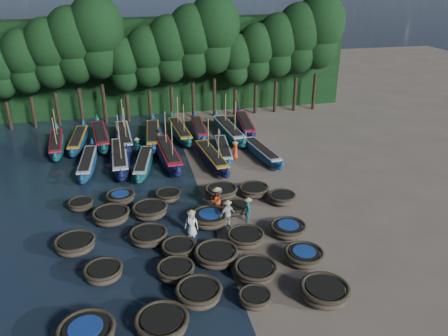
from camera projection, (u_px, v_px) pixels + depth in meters
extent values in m
plane|color=#7B6B5A|center=(206.00, 207.00, 28.95)|extent=(120.00, 120.00, 0.00)
cube|color=black|center=(166.00, 65.00, 47.87)|extent=(40.00, 3.00, 10.00)
ellipsoid|color=brown|center=(87.00, 335.00, 18.19)|extent=(2.37, 2.37, 0.73)
torus|color=#383121|center=(86.00, 329.00, 18.05)|extent=(2.47, 2.47, 0.22)
cylinder|color=black|center=(86.00, 328.00, 18.03)|extent=(1.89, 1.89, 0.07)
cylinder|color=navy|center=(86.00, 327.00, 18.01)|extent=(1.45, 1.45, 0.04)
ellipsoid|color=brown|center=(162.00, 325.00, 18.74)|extent=(2.75, 2.75, 0.70)
torus|color=#383121|center=(162.00, 319.00, 18.61)|extent=(2.38, 2.38, 0.21)
cylinder|color=black|center=(162.00, 318.00, 18.59)|extent=(1.82, 1.82, 0.06)
ellipsoid|color=brown|center=(199.00, 295.00, 20.48)|extent=(2.59, 2.59, 0.73)
torus|color=#383121|center=(199.00, 289.00, 20.34)|extent=(2.24, 2.24, 0.22)
cylinder|color=black|center=(199.00, 288.00, 20.32)|extent=(1.70, 1.70, 0.07)
ellipsoid|color=brown|center=(255.00, 300.00, 20.30)|extent=(1.65, 1.65, 0.57)
torus|color=#383121|center=(255.00, 295.00, 20.19)|extent=(1.60, 1.60, 0.17)
cylinder|color=black|center=(255.00, 295.00, 20.17)|extent=(1.20, 1.20, 0.05)
ellipsoid|color=brown|center=(324.00, 294.00, 20.54)|extent=(2.92, 2.92, 0.75)
torus|color=#383121|center=(325.00, 288.00, 20.40)|extent=(2.38, 2.38, 0.23)
cylinder|color=black|center=(325.00, 287.00, 20.38)|extent=(1.80, 1.80, 0.07)
ellipsoid|color=brown|center=(104.00, 274.00, 21.98)|extent=(1.97, 1.97, 0.67)
torus|color=#383121|center=(103.00, 269.00, 21.85)|extent=(1.99, 1.99, 0.20)
cylinder|color=black|center=(103.00, 268.00, 21.84)|extent=(1.50, 1.50, 0.06)
ellipsoid|color=brown|center=(176.00, 272.00, 22.13)|extent=(2.07, 2.07, 0.64)
torus|color=#383121|center=(175.00, 267.00, 22.00)|extent=(1.97, 1.97, 0.19)
cylinder|color=black|center=(175.00, 267.00, 21.99)|extent=(1.49, 1.49, 0.06)
ellipsoid|color=brown|center=(216.00, 257.00, 23.27)|extent=(2.71, 2.71, 0.72)
torus|color=#383121|center=(216.00, 251.00, 23.13)|extent=(2.37, 2.37, 0.22)
cylinder|color=black|center=(216.00, 251.00, 23.11)|extent=(1.81, 1.81, 0.07)
ellipsoid|color=brown|center=(256.00, 272.00, 22.10)|extent=(2.44, 2.44, 0.66)
torus|color=#383121|center=(256.00, 267.00, 21.97)|extent=(2.24, 2.24, 0.20)
cylinder|color=black|center=(256.00, 267.00, 21.95)|extent=(1.71, 1.71, 0.06)
ellipsoid|color=brown|center=(304.00, 257.00, 23.24)|extent=(2.10, 2.10, 0.68)
torus|color=#383121|center=(304.00, 252.00, 23.11)|extent=(2.14, 2.14, 0.21)
cylinder|color=black|center=(304.00, 252.00, 23.09)|extent=(1.62, 1.62, 0.06)
cylinder|color=navy|center=(304.00, 251.00, 23.07)|extent=(1.25, 1.25, 0.04)
ellipsoid|color=brown|center=(76.00, 246.00, 24.24)|extent=(2.53, 2.53, 0.69)
torus|color=#383121|center=(75.00, 241.00, 24.11)|extent=(2.28, 2.28, 0.21)
cylinder|color=black|center=(75.00, 240.00, 24.09)|extent=(1.74, 1.74, 0.06)
ellipsoid|color=brown|center=(149.00, 237.00, 25.04)|extent=(2.61, 2.61, 0.65)
torus|color=#383121|center=(148.00, 233.00, 24.91)|extent=(2.21, 2.21, 0.20)
cylinder|color=black|center=(148.00, 232.00, 24.90)|extent=(1.69, 1.69, 0.06)
ellipsoid|color=brown|center=(179.00, 249.00, 24.00)|extent=(2.13, 2.13, 0.59)
torus|color=#383121|center=(179.00, 245.00, 23.89)|extent=(1.91, 1.91, 0.18)
cylinder|color=black|center=(178.00, 245.00, 23.87)|extent=(1.45, 1.45, 0.05)
ellipsoid|color=brown|center=(245.00, 239.00, 24.85)|extent=(2.34, 2.34, 0.68)
torus|color=#383121|center=(246.00, 234.00, 24.72)|extent=(2.17, 2.17, 0.21)
cylinder|color=black|center=(246.00, 234.00, 24.70)|extent=(1.65, 1.65, 0.06)
ellipsoid|color=brown|center=(288.00, 230.00, 25.74)|extent=(2.61, 2.61, 0.65)
torus|color=#383121|center=(288.00, 226.00, 25.61)|extent=(2.16, 2.16, 0.20)
cylinder|color=black|center=(288.00, 225.00, 25.60)|extent=(1.65, 1.65, 0.06)
cylinder|color=navy|center=(288.00, 225.00, 25.58)|extent=(1.27, 1.27, 0.04)
ellipsoid|color=brown|center=(111.00, 217.00, 27.05)|extent=(2.38, 2.38, 0.72)
torus|color=#383121|center=(111.00, 212.00, 26.91)|extent=(2.34, 2.34, 0.22)
cylinder|color=black|center=(111.00, 212.00, 26.90)|extent=(1.78, 1.78, 0.07)
ellipsoid|color=brown|center=(150.00, 212.00, 27.66)|extent=(2.31, 2.31, 0.73)
torus|color=#383121|center=(150.00, 207.00, 27.52)|extent=(2.26, 2.26, 0.22)
cylinder|color=black|center=(150.00, 206.00, 27.50)|extent=(1.71, 1.71, 0.07)
ellipsoid|color=brown|center=(210.00, 220.00, 26.73)|extent=(2.70, 2.70, 0.75)
torus|color=#383121|center=(210.00, 215.00, 26.58)|extent=(2.36, 2.36, 0.23)
cylinder|color=black|center=(210.00, 214.00, 26.57)|extent=(1.79, 1.79, 0.07)
cylinder|color=navy|center=(210.00, 214.00, 26.55)|extent=(1.37, 1.37, 0.05)
ellipsoid|color=brown|center=(236.00, 209.00, 28.17)|extent=(1.86, 1.86, 0.56)
torus|color=#383121|center=(236.00, 205.00, 28.06)|extent=(1.83, 1.83, 0.17)
cylinder|color=black|center=(236.00, 205.00, 28.04)|extent=(1.39, 1.39, 0.05)
ellipsoid|color=brown|center=(282.00, 199.00, 29.30)|extent=(2.19, 2.19, 0.65)
torus|color=#383121|center=(282.00, 195.00, 29.18)|extent=(1.87, 1.87, 0.20)
cylinder|color=black|center=(282.00, 195.00, 29.16)|extent=(1.40, 1.40, 0.06)
ellipsoid|color=brown|center=(81.00, 206.00, 28.57)|extent=(1.56, 1.56, 0.57)
torus|color=#383121|center=(81.00, 202.00, 28.46)|extent=(1.66, 1.66, 0.17)
cylinder|color=black|center=(80.00, 201.00, 28.45)|extent=(1.24, 1.24, 0.05)
ellipsoid|color=brown|center=(121.00, 199.00, 29.37)|extent=(2.40, 2.40, 0.65)
torus|color=#383121|center=(120.00, 195.00, 29.24)|extent=(1.97, 1.97, 0.20)
cylinder|color=black|center=(120.00, 194.00, 29.23)|extent=(1.49, 1.49, 0.06)
cylinder|color=navy|center=(120.00, 194.00, 29.21)|extent=(1.15, 1.15, 0.04)
ellipsoid|color=brown|center=(168.00, 197.00, 29.67)|extent=(1.91, 1.91, 0.62)
torus|color=#383121|center=(168.00, 193.00, 29.55)|extent=(1.76, 1.76, 0.19)
cylinder|color=black|center=(168.00, 192.00, 29.54)|extent=(1.32, 1.32, 0.06)
ellipsoid|color=brown|center=(221.00, 193.00, 30.10)|extent=(2.31, 2.31, 0.70)
torus|color=#383121|center=(221.00, 189.00, 29.96)|extent=(2.28, 2.28, 0.21)
cylinder|color=black|center=(221.00, 188.00, 29.95)|extent=(1.74, 1.74, 0.06)
ellipsoid|color=brown|center=(254.00, 191.00, 30.37)|extent=(2.44, 2.44, 0.64)
torus|color=#383121|center=(254.00, 187.00, 30.25)|extent=(2.11, 2.11, 0.19)
cylinder|color=black|center=(254.00, 187.00, 30.24)|extent=(1.61, 1.61, 0.06)
ellipsoid|color=navy|center=(88.00, 163.00, 34.50)|extent=(1.73, 7.47, 0.93)
cone|color=navy|center=(92.00, 141.00, 37.50)|extent=(0.41, 0.41, 0.56)
cone|color=navy|center=(81.00, 176.00, 31.02)|extent=(0.41, 0.41, 0.46)
cube|color=beige|center=(87.00, 159.00, 34.34)|extent=(1.28, 5.79, 0.11)
cube|color=black|center=(87.00, 158.00, 34.31)|extent=(0.99, 5.03, 0.09)
ellipsoid|color=#10153B|center=(120.00, 158.00, 35.26)|extent=(1.75, 8.74, 1.09)
cone|color=#10153B|center=(118.00, 133.00, 38.73)|extent=(0.48, 0.48, 0.65)
cone|color=#10153B|center=(121.00, 172.00, 31.22)|extent=(0.48, 0.48, 0.54)
cube|color=beige|center=(119.00, 153.00, 35.07)|extent=(1.28, 6.77, 0.13)
cube|color=black|center=(119.00, 152.00, 35.03)|extent=(0.97, 5.90, 0.11)
cylinder|color=#997F4C|center=(119.00, 133.00, 35.73)|extent=(0.08, 0.26, 3.05)
cylinder|color=#997F4C|center=(120.00, 145.00, 33.12)|extent=(0.08, 0.26, 3.05)
plane|color=red|center=(120.00, 128.00, 32.62)|extent=(0.00, 0.38, 0.38)
ellipsoid|color=#0E4E50|center=(144.00, 164.00, 34.52)|extent=(2.46, 7.29, 0.90)
cone|color=#0E4E50|center=(148.00, 141.00, 37.47)|extent=(0.39, 0.39, 0.54)
cone|color=#0E4E50|center=(138.00, 176.00, 31.10)|extent=(0.39, 0.39, 0.45)
cube|color=beige|center=(143.00, 159.00, 34.36)|extent=(1.85, 5.64, 0.11)
cube|color=black|center=(143.00, 158.00, 34.33)|extent=(1.49, 4.89, 0.09)
ellipsoid|color=#10153B|center=(168.00, 155.00, 35.94)|extent=(2.21, 8.94, 1.11)
cone|color=#10153B|center=(159.00, 130.00, 39.42)|extent=(0.49, 0.49, 0.66)
cone|color=#10153B|center=(178.00, 168.00, 31.89)|extent=(0.49, 0.49, 0.55)
cube|color=#B61629|center=(168.00, 149.00, 35.75)|extent=(1.64, 6.92, 0.13)
cube|color=black|center=(168.00, 148.00, 35.71)|extent=(1.28, 6.02, 0.11)
cylinder|color=#997F4C|center=(165.00, 129.00, 36.41)|extent=(0.08, 0.26, 3.10)
cylinder|color=#997F4C|center=(172.00, 141.00, 33.79)|extent=(0.08, 0.26, 3.10)
plane|color=red|center=(173.00, 124.00, 33.29)|extent=(0.00, 0.39, 0.39)
ellipsoid|color=#10153B|center=(212.00, 158.00, 35.41)|extent=(2.27, 8.12, 1.00)
cone|color=#10153B|center=(198.00, 135.00, 38.53)|extent=(0.44, 0.44, 0.60)
cone|color=#10153B|center=(227.00, 170.00, 31.79)|extent=(0.44, 0.44, 0.50)
cube|color=gold|center=(212.00, 153.00, 35.24)|extent=(1.69, 6.29, 0.12)
cube|color=black|center=(212.00, 152.00, 35.21)|extent=(1.34, 5.46, 0.10)
cylinder|color=#997F4C|center=(208.00, 135.00, 35.83)|extent=(0.07, 0.24, 2.80)
cylinder|color=#997F4C|center=(218.00, 146.00, 33.49)|extent=(0.07, 0.24, 2.80)
plane|color=red|center=(220.00, 130.00, 33.04)|extent=(0.00, 0.35, 0.35)
ellipsoid|color=navy|center=(223.00, 151.00, 37.04)|extent=(2.01, 7.23, 0.89)
cone|color=navy|center=(219.00, 131.00, 39.96)|extent=(0.39, 0.39, 0.54)
cone|color=navy|center=(229.00, 161.00, 33.67)|extent=(0.39, 0.39, 0.45)
cube|color=beige|center=(223.00, 147.00, 36.89)|extent=(1.50, 5.60, 0.11)
cube|color=black|center=(223.00, 146.00, 36.86)|extent=(1.19, 4.86, 0.09)
ellipsoid|color=navy|center=(262.00, 153.00, 36.57)|extent=(2.28, 7.48, 0.92)
cone|color=navy|center=(245.00, 133.00, 39.40)|extent=(0.41, 0.41, 0.55)
cone|color=navy|center=(282.00, 163.00, 33.26)|extent=(0.41, 0.41, 0.46)
cube|color=beige|center=(262.00, 148.00, 36.41)|extent=(1.71, 5.79, 0.11)
cube|color=black|center=(262.00, 148.00, 36.38)|extent=(1.37, 5.03, 0.09)
ellipsoid|color=#0E4E50|center=(57.00, 145.00, 38.25)|extent=(2.13, 7.85, 0.97)
cone|color=#0E4E50|center=(56.00, 125.00, 41.28)|extent=(0.43, 0.43, 0.58)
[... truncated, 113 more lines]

